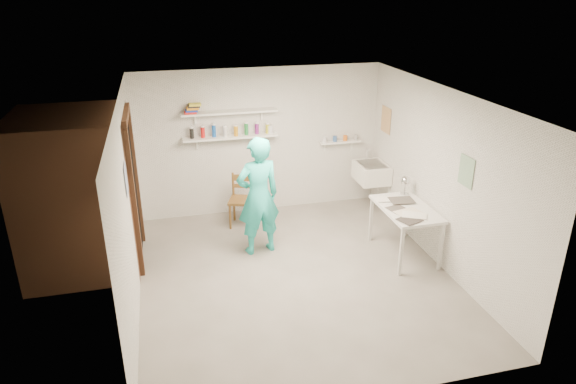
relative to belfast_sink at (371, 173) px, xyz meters
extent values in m
cube|color=slate|center=(-1.75, -1.70, -0.71)|extent=(4.00, 4.50, 0.02)
cube|color=silver|center=(-1.75, -1.70, 1.71)|extent=(4.00, 4.50, 0.02)
cube|color=silver|center=(-1.75, 0.56, 0.50)|extent=(4.00, 0.02, 2.40)
cube|color=silver|center=(-1.75, -3.96, 0.50)|extent=(4.00, 0.02, 2.40)
cube|color=silver|center=(-3.76, -1.70, 0.50)|extent=(0.02, 4.50, 2.40)
cube|color=silver|center=(0.26, -1.70, 0.50)|extent=(0.02, 4.50, 2.40)
cube|color=black|center=(-3.74, -0.65, 0.30)|extent=(0.02, 0.90, 2.00)
cube|color=brown|center=(-4.45, -0.65, 0.35)|extent=(1.40, 1.50, 2.10)
cube|color=brown|center=(-3.72, -0.65, 1.35)|extent=(0.06, 1.05, 0.10)
cube|color=brown|center=(-3.72, -1.15, 0.30)|extent=(0.06, 0.10, 2.00)
cube|color=brown|center=(-3.72, -0.15, 0.30)|extent=(0.06, 0.10, 2.00)
cube|color=white|center=(-2.25, 0.43, 0.65)|extent=(1.50, 0.22, 0.03)
cube|color=white|center=(-2.25, 0.43, 1.05)|extent=(1.50, 0.22, 0.03)
cube|color=white|center=(-0.40, 0.47, 0.42)|extent=(0.70, 0.14, 0.03)
cube|color=#334C7F|center=(-3.74, -1.65, 0.85)|extent=(0.01, 0.28, 0.36)
cube|color=#995933|center=(0.24, 0.10, 0.85)|extent=(0.01, 0.34, 0.42)
cube|color=#3F724C|center=(0.24, -2.25, 0.80)|extent=(0.01, 0.30, 0.38)
cube|color=white|center=(0.00, 0.00, 0.00)|extent=(0.48, 0.60, 0.30)
imported|color=#28C9BD|center=(-2.08, -0.90, 0.16)|extent=(0.69, 0.52, 1.72)
cylinder|color=beige|center=(-2.04, -0.69, 0.44)|extent=(0.31, 0.09, 0.31)
cube|color=brown|center=(-2.17, 0.00, -0.27)|extent=(0.50, 0.49, 0.85)
cube|color=silver|center=(-0.11, -1.50, -0.33)|extent=(0.66, 1.10, 0.73)
sphere|color=silver|center=(0.07, -1.06, 0.25)|extent=(0.14, 0.14, 0.14)
cylinder|color=black|center=(-2.86, 0.43, 0.75)|extent=(0.06, 0.06, 0.17)
cylinder|color=red|center=(-2.69, 0.43, 0.75)|extent=(0.06, 0.06, 0.17)
cylinder|color=blue|center=(-2.51, 0.43, 0.75)|extent=(0.06, 0.06, 0.17)
cylinder|color=white|center=(-2.34, 0.43, 0.75)|extent=(0.06, 0.06, 0.17)
cylinder|color=orange|center=(-2.16, 0.43, 0.75)|extent=(0.06, 0.06, 0.17)
cylinder|color=#268C3F|center=(-1.99, 0.43, 0.75)|extent=(0.06, 0.06, 0.17)
cylinder|color=#8C268C|center=(-1.81, 0.43, 0.75)|extent=(0.06, 0.06, 0.17)
cylinder|color=gold|center=(-1.64, 0.43, 0.75)|extent=(0.06, 0.06, 0.17)
cube|color=red|center=(-2.85, 0.43, 1.08)|extent=(0.18, 0.14, 0.03)
cube|color=#1933A5|center=(-2.83, 0.43, 1.11)|extent=(0.18, 0.14, 0.03)
cube|color=orange|center=(-2.81, 0.43, 1.14)|extent=(0.18, 0.14, 0.03)
cube|color=black|center=(-2.79, 0.43, 1.16)|extent=(0.18, 0.14, 0.03)
cube|color=yellow|center=(-2.77, 0.43, 1.19)|extent=(0.18, 0.14, 0.03)
cylinder|color=silver|center=(-0.61, 0.47, 0.48)|extent=(0.07, 0.07, 0.09)
cylinder|color=#335999|center=(-0.47, 0.47, 0.48)|extent=(0.07, 0.07, 0.09)
cylinder|color=orange|center=(-0.33, 0.47, 0.48)|extent=(0.07, 0.07, 0.09)
cylinder|color=#999999|center=(-0.19, 0.47, 0.48)|extent=(0.07, 0.07, 0.09)
cube|color=silver|center=(-0.11, -1.50, 0.03)|extent=(0.30, 0.22, 0.00)
cube|color=#4C4742|center=(-0.11, -1.50, 0.04)|extent=(0.30, 0.22, 0.00)
cube|color=beige|center=(-0.11, -1.50, 0.04)|extent=(0.30, 0.22, 0.00)
cube|color=#383330|center=(-0.11, -1.50, 0.05)|extent=(0.30, 0.22, 0.00)
cube|color=silver|center=(-0.11, -1.50, 0.05)|extent=(0.30, 0.22, 0.00)
cube|color=silver|center=(-0.11, -1.50, 0.05)|extent=(0.30, 0.22, 0.00)
cube|color=#4C4742|center=(-0.11, -1.50, 0.06)|extent=(0.30, 0.22, 0.00)
camera|label=1|loc=(-3.28, -7.37, 2.94)|focal=32.00mm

